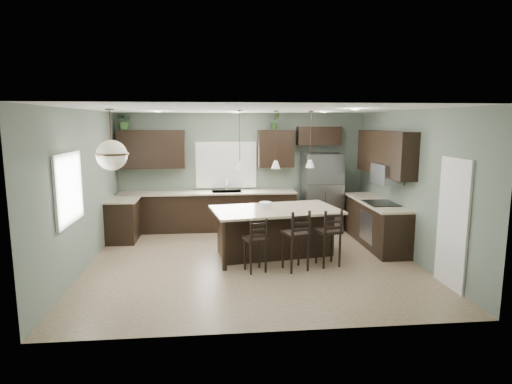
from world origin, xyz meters
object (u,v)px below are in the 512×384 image
(bar_stool_center, at_px, (295,240))
(bar_stool_right, at_px, (328,237))
(kitchen_island, at_px, (275,232))
(bar_stool_left, at_px, (255,245))
(plant_back_left, at_px, (124,120))
(refrigerator, at_px, (322,192))
(serving_dish, at_px, (265,206))

(bar_stool_center, height_order, bar_stool_right, bar_stool_center)
(kitchen_island, height_order, bar_stool_center, bar_stool_center)
(kitchen_island, xyz_separation_m, bar_stool_left, (-0.48, -0.90, 0.02))
(bar_stool_right, bearing_deg, plant_back_left, 132.57)
(kitchen_island, height_order, bar_stool_right, bar_stool_right)
(refrigerator, distance_m, bar_stool_center, 3.09)
(bar_stool_left, distance_m, plant_back_left, 4.65)
(serving_dish, height_order, bar_stool_left, serving_dish)
(refrigerator, distance_m, serving_dish, 2.55)
(bar_stool_right, xyz_separation_m, plant_back_left, (-4.07, 2.92, 2.10))
(bar_stool_center, xyz_separation_m, bar_stool_right, (0.63, 0.17, -0.02))
(serving_dish, distance_m, plant_back_left, 4.09)
(serving_dish, distance_m, bar_stool_center, 1.06)
(serving_dish, xyz_separation_m, bar_stool_left, (-0.28, -0.86, -0.51))
(bar_stool_left, xyz_separation_m, bar_stool_center, (0.71, 0.01, 0.06))
(refrigerator, bearing_deg, kitchen_island, -125.98)
(kitchen_island, xyz_separation_m, plant_back_left, (-3.21, 2.21, 2.16))
(refrigerator, xyz_separation_m, kitchen_island, (-1.41, -1.94, -0.46))
(bar_stool_left, xyz_separation_m, plant_back_left, (-2.73, 3.11, 2.14))
(bar_stool_left, distance_m, bar_stool_right, 1.35)
(refrigerator, relative_size, bar_stool_left, 1.91)
(refrigerator, bearing_deg, bar_stool_left, -123.64)
(bar_stool_center, bearing_deg, serving_dish, 97.77)
(serving_dish, distance_m, bar_stool_right, 1.34)
(serving_dish, bearing_deg, kitchen_island, 9.48)
(serving_dish, bearing_deg, refrigerator, 50.86)
(kitchen_island, relative_size, bar_stool_center, 2.20)
(refrigerator, height_order, kitchen_island, refrigerator)
(refrigerator, height_order, bar_stool_left, refrigerator)
(serving_dish, xyz_separation_m, bar_stool_center, (0.43, -0.86, -0.45))
(refrigerator, distance_m, kitchen_island, 2.44)
(serving_dish, distance_m, bar_stool_left, 1.04)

